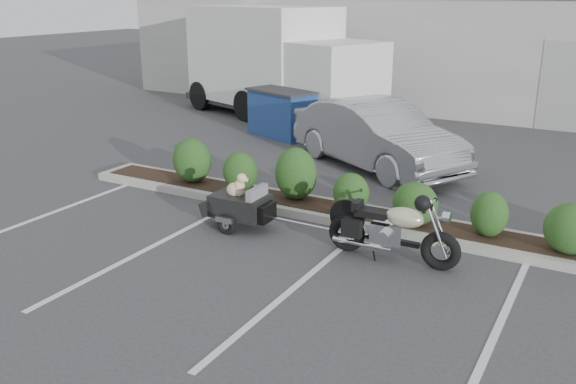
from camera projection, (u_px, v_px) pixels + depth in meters
The scene contains 8 objects.
ground at pixel (248, 253), 9.61m from camera, with size 90.00×90.00×0.00m, color #38383A.
planter_kerb at pixel (361, 217), 10.95m from camera, with size 12.00×1.00×0.15m, color #9E9E93.
building at pixel (491, 45), 23.06m from camera, with size 26.00×10.00×4.00m, color #9EA099.
motorcycle at pixel (392, 231), 9.22m from camera, with size 2.10×0.71×1.21m.
pet_trailer at pixel (240, 204), 10.55m from camera, with size 1.67×0.93×1.00m.
sedan at pixel (377, 135), 14.07m from camera, with size 1.64×4.71×1.55m, color #B5B6BD.
dumpster at pixel (286, 112), 17.28m from camera, with size 2.36×1.98×1.32m.
delivery_truck at pixel (279, 65), 19.52m from camera, with size 7.99×4.83×3.49m.
Camera 1 is at (4.87, -7.39, 3.93)m, focal length 38.00 mm.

